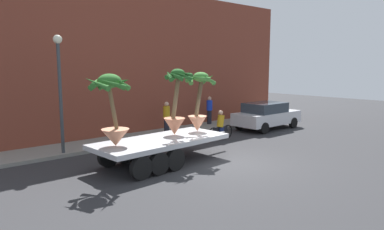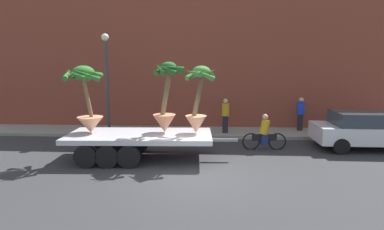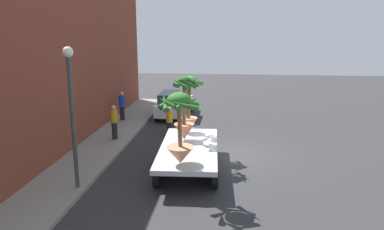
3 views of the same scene
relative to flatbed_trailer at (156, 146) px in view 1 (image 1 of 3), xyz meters
name	(u,v)px [view 1 (image 1 of 3)]	position (x,y,z in m)	size (l,w,h in m)	color
ground_plane	(231,162)	(2.40, -1.65, -0.75)	(60.00, 60.00, 0.00)	#2D2D30
sidewalk	(144,137)	(2.40, 4.45, -0.68)	(24.00, 2.20, 0.15)	gray
building_facade	(125,63)	(2.40, 6.15, 3.16)	(24.00, 1.20, 7.82)	brown
flatbed_trailer	(156,146)	(0.00, 0.00, 0.00)	(6.39, 2.48, 0.98)	#B7BABF
potted_palm_rear	(112,109)	(-1.74, 0.10, 1.52)	(1.51, 1.47, 2.52)	tan
potted_palm_middle	(199,102)	(2.44, 0.27, 1.46)	(1.27, 1.33, 2.51)	tan
potted_palm_front	(176,106)	(1.22, 0.30, 1.40)	(1.23, 1.16, 2.66)	#C17251
cyclist	(220,127)	(5.15, 1.60, -0.08)	(1.84, 0.36, 1.54)	black
parked_car	(266,115)	(9.45, 1.98, 0.08)	(4.34, 2.01, 1.58)	silver
pedestrian_near_gate	(167,117)	(3.64, 4.12, 0.29)	(0.36, 0.36, 1.71)	black
pedestrian_far_left	(209,110)	(7.53, 4.86, 0.29)	(0.36, 0.36, 1.71)	black
street_lamp	(60,79)	(-2.14, 3.65, 2.48)	(0.36, 0.36, 4.83)	#383D42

